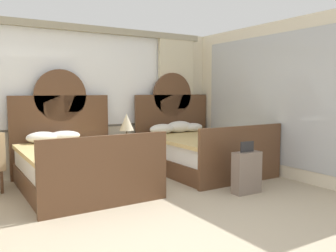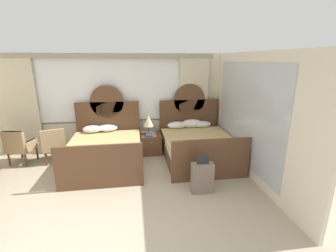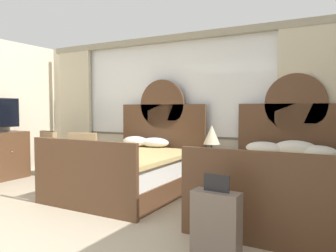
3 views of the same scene
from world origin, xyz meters
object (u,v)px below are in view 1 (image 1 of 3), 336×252
Objects in this scene: book_on_nightstand at (130,142)px; suitcase_on_floor at (247,172)px; nightstand_between_beds at (130,157)px; table_lamp_on_nightstand at (127,123)px; bed_near_mirror at (200,150)px; bed_near_window at (79,164)px.

book_on_nightstand is 2.26m from suitcase_on_floor.
suitcase_on_floor reaches higher than nightstand_between_beds.
book_on_nightstand is 0.34× the size of suitcase_on_floor.
book_on_nightstand is (-0.01, -0.14, -0.35)m from table_lamp_on_nightstand.
bed_near_mirror is at bearing -22.75° from book_on_nightstand.
suitcase_on_floor reaches higher than book_on_nightstand.
suitcase_on_floor is (0.83, -2.17, 0.04)m from nightstand_between_beds.
table_lamp_on_nightstand reaches higher than nightstand_between_beds.
nightstand_between_beds is (1.16, 0.63, -0.10)m from bed_near_window.
suitcase_on_floor is (0.89, -2.06, -0.25)m from book_on_nightstand.
book_on_nightstand is at bearing -92.10° from table_lamp_on_nightstand.
bed_near_window is 1.40m from table_lamp_on_nightstand.
nightstand_between_beds is at bearing 151.78° from bed_near_mirror.
bed_near_mirror is 1.59m from suitcase_on_floor.
bed_near_mirror is 1.33m from book_on_nightstand.
bed_near_mirror is at bearing -28.22° from nightstand_between_beds.
bed_near_mirror reaches higher than suitcase_on_floor.
nightstand_between_beds is 2.33m from suitcase_on_floor.
book_on_nightstand is at bearing -117.25° from nightstand_between_beds.
table_lamp_on_nightstand is at bearing 149.88° from nightstand_between_beds.
table_lamp_on_nightstand is (-1.21, 0.65, 0.53)m from bed_near_mirror.
book_on_nightstand is at bearing 113.40° from suitcase_on_floor.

